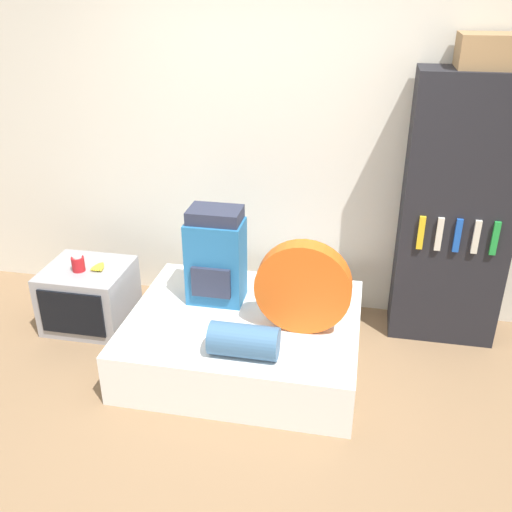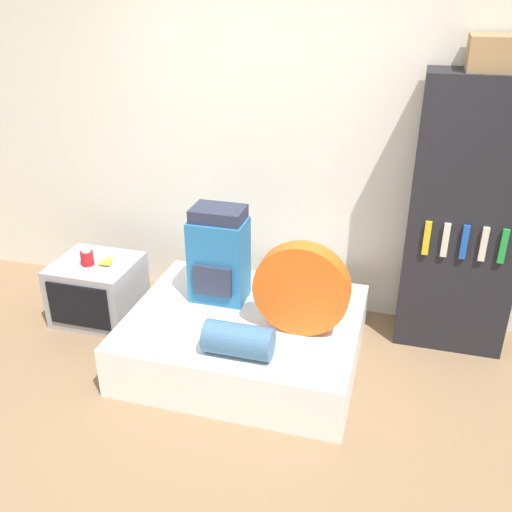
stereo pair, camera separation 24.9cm
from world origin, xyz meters
name	(u,v)px [view 1 (the left image)]	position (x,y,z in m)	size (l,w,h in m)	color
ground_plane	(230,439)	(0.00, 0.00, 0.00)	(16.00, 16.00, 0.00)	#846647
wall_back	(280,142)	(0.00, 1.64, 1.30)	(8.00, 0.05, 2.60)	silver
bed	(244,338)	(-0.08, 0.76, 0.18)	(1.52, 1.26, 0.35)	white
backpack	(216,257)	(-0.31, 0.94, 0.68)	(0.38, 0.29, 0.67)	#23669E
tent_bag	(303,287)	(0.31, 0.69, 0.65)	(0.60, 0.13, 0.60)	#E05B19
sleeping_roll	(244,341)	(0.01, 0.34, 0.45)	(0.41, 0.20, 0.20)	#3D668E
television	(89,296)	(-1.32, 0.99, 0.23)	(0.60, 0.56, 0.47)	#939399
canister	(78,264)	(-1.35, 0.95, 0.52)	(0.09, 0.09, 0.12)	#B2191E
banana_bunch	(99,267)	(-1.22, 1.01, 0.48)	(0.11, 0.14, 0.03)	yellow
bookshelf	(456,213)	(1.26, 1.40, 0.94)	(0.73, 0.38, 1.88)	black
cardboard_box	(489,51)	(1.30, 1.43, 1.98)	(0.37, 0.32, 0.20)	#99754C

